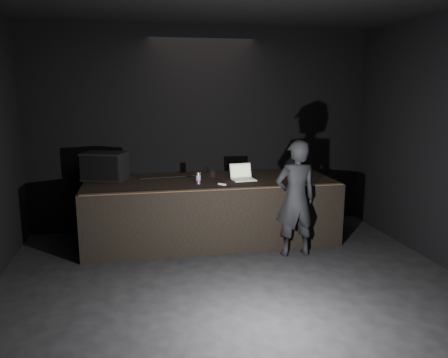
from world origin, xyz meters
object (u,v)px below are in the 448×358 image
beer_can (198,178)px  stage_monitor (105,166)px  stage_riser (210,210)px  laptop (242,176)px  person (296,199)px

beer_can → stage_monitor: bearing=157.0°
stage_riser → beer_can: beer_can is taller
laptop → beer_can: 0.77m
stage_riser → laptop: (0.52, -0.06, 0.56)m
person → laptop: bearing=-57.2°
stage_monitor → beer_can: 1.58m
stage_riser → stage_monitor: size_ratio=5.08×
stage_monitor → person: size_ratio=0.45×
stage_monitor → beer_can: stage_monitor is taller
stage_riser → laptop: 0.77m
stage_riser → person: 1.52m
stage_riser → person: person is taller
laptop → stage_riser: bearing=166.7°
stage_riser → beer_can: 0.68m
beer_can → person: 1.54m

